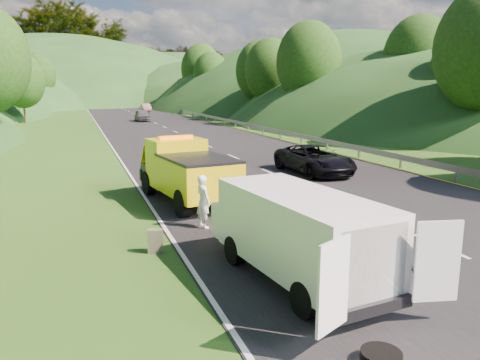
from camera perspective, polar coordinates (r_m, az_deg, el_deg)
name	(u,v)px	position (r m, az deg, el deg)	size (l,w,h in m)	color
ground	(309,236)	(14.12, 8.38, -6.79)	(320.00, 320.00, 0.00)	#38661E
road_surface	(165,127)	(52.87, -9.17, 6.38)	(14.00, 200.00, 0.02)	black
guardrail	(200,119)	(66.61, -4.89, 7.45)	(0.06, 140.00, 1.52)	gray
tree_line_right	(263,114)	(77.73, 2.88, 8.01)	(14.00, 140.00, 14.00)	#2B5519
hills_backdrop	(119,102)	(147.18, -14.53, 9.18)	(201.00, 288.60, 44.00)	#2D5B23
tow_truck	(186,171)	(17.93, -6.55, 1.09)	(2.91, 5.98, 2.46)	black
white_van	(296,231)	(10.66, 6.86, -6.17)	(3.20, 6.06, 2.06)	black
woman	(204,228)	(14.82, -4.46, -5.83)	(0.61, 0.44, 1.67)	white
child	(250,241)	(13.54, 1.24, -7.46)	(0.47, 0.36, 0.96)	tan
worker	(392,304)	(10.32, 18.09, -14.23)	(1.12, 0.64, 1.73)	black
suitcase	(155,241)	(12.75, -10.28, -7.33)	(0.40, 0.22, 0.65)	#5B5744
passing_suv	(314,173)	(24.29, 8.99, 0.79)	(2.37, 5.13, 1.43)	black
dist_car_a	(143,121)	(62.68, -11.78, 7.02)	(1.75, 4.36, 1.49)	#464549
dist_car_b	(146,112)	(88.32, -11.37, 8.19)	(1.50, 4.30, 1.42)	#835A57
dist_car_c	(116,108)	(105.29, -14.91, 8.49)	(2.15, 5.29, 1.54)	#9C4E6A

